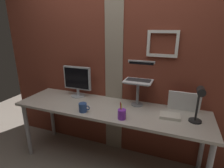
{
  "coord_description": "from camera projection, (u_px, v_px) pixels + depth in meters",
  "views": [
    {
      "loc": [
        0.7,
        -1.63,
        1.63
      ],
      "look_at": [
        0.0,
        0.18,
        1.0
      ],
      "focal_mm": 28.42,
      "sensor_mm": 36.0,
      "label": 1
    }
  ],
  "objects": [
    {
      "name": "desk",
      "position": [
        109.0,
        113.0,
        2.05
      ],
      "size": [
        2.2,
        0.6,
        0.75
      ],
      "color": "beige",
      "rests_on": "ground_plane"
    },
    {
      "name": "whiteboard_panel",
      "position": [
        184.0,
        101.0,
        1.9
      ],
      "size": [
        0.33,
        0.06,
        0.23
      ],
      "primitive_type": "cube",
      "rotation": [
        0.21,
        0.0,
        0.0
      ],
      "color": "white",
      "rests_on": "desk"
    },
    {
      "name": "brick_wall_back",
      "position": [
        119.0,
        58.0,
        2.19
      ],
      "size": [
        3.37,
        0.16,
        2.52
      ],
      "color": "brown",
      "rests_on": "ground_plane"
    },
    {
      "name": "monitor",
      "position": [
        77.0,
        80.0,
        2.29
      ],
      "size": [
        0.38,
        0.18,
        0.4
      ],
      "color": "#ADB2B7",
      "rests_on": "desk"
    },
    {
      "name": "paper_clutter_stack",
      "position": [
        170.0,
        116.0,
        1.79
      ],
      "size": [
        0.21,
        0.15,
        0.03
      ],
      "primitive_type": "cube",
      "rotation": [
        0.0,
        0.0,
        0.06
      ],
      "color": "silver",
      "rests_on": "desk"
    },
    {
      "name": "desk_lamp",
      "position": [
        199.0,
        101.0,
        1.6
      ],
      "size": [
        0.12,
        0.2,
        0.38
      ],
      "color": "black",
      "rests_on": "desk"
    },
    {
      "name": "laptop_stand",
      "position": [
        138.0,
        90.0,
        2.03
      ],
      "size": [
        0.28,
        0.22,
        0.29
      ],
      "color": "gray",
      "rests_on": "desk"
    },
    {
      "name": "ground_plane",
      "position": [
        106.0,
        166.0,
        2.18
      ],
      "size": [
        6.0,
        6.0,
        0.0
      ],
      "primitive_type": "plane",
      "color": "gray"
    },
    {
      "name": "laptop",
      "position": [
        140.0,
        75.0,
        2.04
      ],
      "size": [
        0.32,
        0.29,
        0.22
      ],
      "color": "white",
      "rests_on": "laptop_stand"
    },
    {
      "name": "coffee_mug",
      "position": [
        83.0,
        107.0,
        1.91
      ],
      "size": [
        0.13,
        0.09,
        0.1
      ],
      "color": "#2D4C8C",
      "rests_on": "desk"
    },
    {
      "name": "pen_cup",
      "position": [
        122.0,
        114.0,
        1.76
      ],
      "size": [
        0.08,
        0.08,
        0.18
      ],
      "color": "purple",
      "rests_on": "desk"
    }
  ]
}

